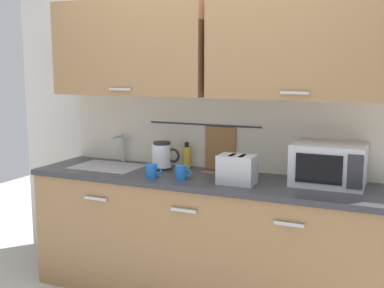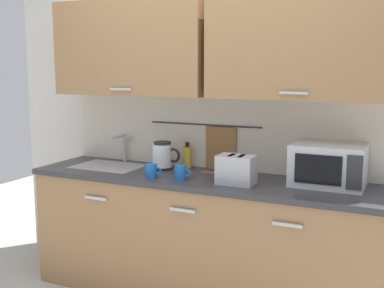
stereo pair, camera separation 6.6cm
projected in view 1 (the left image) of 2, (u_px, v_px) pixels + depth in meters
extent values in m
cube|color=#997047|center=(202.00, 240.00, 3.43)|extent=(2.50, 0.60, 0.86)
cube|color=#B7B7BC|center=(96.00, 199.00, 3.37)|extent=(0.18, 0.02, 0.02)
cube|color=#B7B7BC|center=(184.00, 210.00, 3.10)|extent=(0.18, 0.02, 0.02)
cube|color=#B7B7BC|center=(289.00, 224.00, 2.82)|extent=(0.18, 0.02, 0.02)
cube|color=#333338|center=(202.00, 179.00, 3.36)|extent=(2.53, 0.63, 0.04)
cube|color=#9EA0A5|center=(108.00, 172.00, 3.70)|extent=(0.52, 0.38, 0.09)
cube|color=silver|center=(219.00, 122.00, 3.60)|extent=(3.70, 0.06, 2.50)
cube|color=beige|center=(218.00, 132.00, 3.58)|extent=(2.50, 0.01, 0.55)
cube|color=#997047|center=(132.00, 48.00, 3.59)|extent=(1.23, 0.33, 0.70)
cube|color=#B7B7BC|center=(120.00, 89.00, 3.48)|extent=(0.18, 0.01, 0.02)
cube|color=#997047|center=(302.00, 45.00, 3.08)|extent=(1.23, 0.33, 0.70)
cube|color=#B7B7BC|center=(295.00, 93.00, 2.97)|extent=(0.18, 0.01, 0.02)
cylinder|color=#333338|center=(204.00, 125.00, 3.60)|extent=(0.90, 0.01, 0.01)
cube|color=olive|center=(220.00, 150.00, 3.57)|extent=(0.24, 0.02, 0.34)
cylinder|color=#B2B5BA|center=(123.00, 148.00, 3.89)|extent=(0.03, 0.03, 0.22)
cylinder|color=#B2B5BA|center=(117.00, 137.00, 3.80)|extent=(0.02, 0.16, 0.02)
cube|color=#B2B5BA|center=(127.00, 137.00, 3.86)|extent=(0.07, 0.02, 0.01)
cube|color=silver|center=(329.00, 164.00, 3.09)|extent=(0.46, 0.34, 0.27)
cube|color=black|center=(319.00, 169.00, 2.95)|extent=(0.29, 0.01, 0.18)
cube|color=#2D2D33|center=(355.00, 172.00, 2.87)|extent=(0.09, 0.01, 0.21)
cylinder|color=black|center=(162.00, 168.00, 3.60)|extent=(0.16, 0.16, 0.02)
cylinder|color=white|center=(162.00, 156.00, 3.58)|extent=(0.15, 0.15, 0.17)
cylinder|color=#262628|center=(162.00, 143.00, 3.57)|extent=(0.13, 0.13, 0.02)
torus|color=black|center=(173.00, 155.00, 3.54)|extent=(0.11, 0.02, 0.11)
cylinder|color=yellow|center=(187.00, 157.00, 3.64)|extent=(0.06, 0.06, 0.16)
cylinder|color=black|center=(187.00, 145.00, 3.62)|extent=(0.03, 0.03, 0.04)
cylinder|color=blue|center=(152.00, 171.00, 3.31)|extent=(0.08, 0.08, 0.09)
torus|color=blue|center=(158.00, 171.00, 3.29)|extent=(0.06, 0.01, 0.06)
cube|color=#B7BABF|center=(237.00, 169.00, 3.13)|extent=(0.24, 0.17, 0.19)
cube|color=black|center=(232.00, 156.00, 3.13)|extent=(0.03, 0.12, 0.01)
cube|color=black|center=(242.00, 157.00, 3.10)|extent=(0.03, 0.12, 0.01)
cube|color=black|center=(219.00, 164.00, 3.18)|extent=(0.02, 0.02, 0.02)
cylinder|color=blue|center=(181.00, 172.00, 3.26)|extent=(0.08, 0.08, 0.09)
torus|color=blue|center=(188.00, 173.00, 3.24)|extent=(0.06, 0.01, 0.06)
cube|color=#9E7042|center=(215.00, 173.00, 3.44)|extent=(0.22, 0.02, 0.01)
ellipsoid|color=#9E7042|center=(233.00, 174.00, 3.39)|extent=(0.06, 0.04, 0.01)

